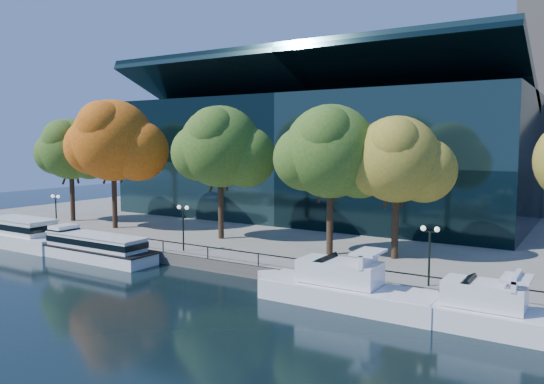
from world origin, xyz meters
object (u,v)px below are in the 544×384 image
Objects in this scene: large_vessel at (19,234)px; lamp_0 at (56,205)px; cruiser_far at (484,311)px; tour_boat at (90,246)px; tree_1 at (114,142)px; cruiser_near at (340,287)px; tree_3 at (332,154)px; lamp_1 at (183,217)px; tree_0 at (71,150)px; tree_2 at (221,148)px; tree_4 at (398,161)px; lamp_2 at (430,242)px.

large_vessel is 4.60m from lamp_0.
lamp_0 is at bearing 174.73° from cruiser_far.
tree_1 is (-6.73, 8.96, 9.34)m from tour_boat.
large_vessel is 35.83m from cruiser_near.
tree_3 is 3.16× the size of lamp_1.
tour_boat is 1.19× the size of tree_0.
lamp_0 is at bearing -169.49° from tree_3.
tree_3 reaches higher than tour_boat.
tree_1 is 16.99m from lamp_1.
tree_2 is 17.67m from tree_4.
lamp_2 is (29.57, 3.59, 2.79)m from tour_boat.
tour_boat is 1.13× the size of cruiser_near.
tour_boat is 20.13m from tree_0.
tour_boat is 1.36× the size of cruiser_far.
lamp_2 is at bearing -8.08° from tree_0.
tour_boat is 23.29m from tree_3.
lamp_1 is (-11.73, -5.47, -5.62)m from tree_3.
tree_3 is at bearing 24.99° from lamp_1.
tree_2 is (14.03, 1.11, -0.60)m from tree_1.
tree_2 is 8.83m from lamp_1.
tree_1 is 3.52× the size of lamp_1.
tree_3 reaches higher than lamp_1.
tree_2 is 23.94m from lamp_2.
cruiser_near is 1.20× the size of cruiser_far.
tree_1 is 1.12× the size of tree_3.
tree_1 reaches higher than large_vessel.
large_vessel is 1.07× the size of tree_3.
large_vessel is 38.11m from tree_4.
cruiser_far reaches higher than tour_boat.
tour_boat is 1.04× the size of tree_1.
lamp_0 is at bearing -119.34° from tree_1.
large_vessel is 19.41m from lamp_1.
tree_4 is 2.90× the size of lamp_0.
tree_1 is at bearing -179.79° from tree_3.
large_vessel is at bearing -174.96° from lamp_2.
tree_0 is at bearing -179.27° from tree_4.
cruiser_near is at bearing -0.76° from tour_boat.
tree_2 is at bearing -178.66° from tree_4.
tree_1 is 31.75m from tree_4.
lamp_1 is at bearing -20.03° from tree_1.
tour_boat is at bearing -53.11° from tree_1.
cruiser_near is 0.92× the size of tree_1.
large_vessel is 22.50m from tree_2.
lamp_2 is at bearing -16.23° from tree_2.
tree_2 is at bearing 0.25° from tree_0.
lamp_2 is at bearing 0.00° from lamp_0.
cruiser_near is at bearing -6.45° from lamp_0.
large_vessel is 0.92× the size of tour_boat.
cruiser_far is at bearing -0.72° from tour_boat.
tree_3 is at bearing 146.00° from cruiser_far.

